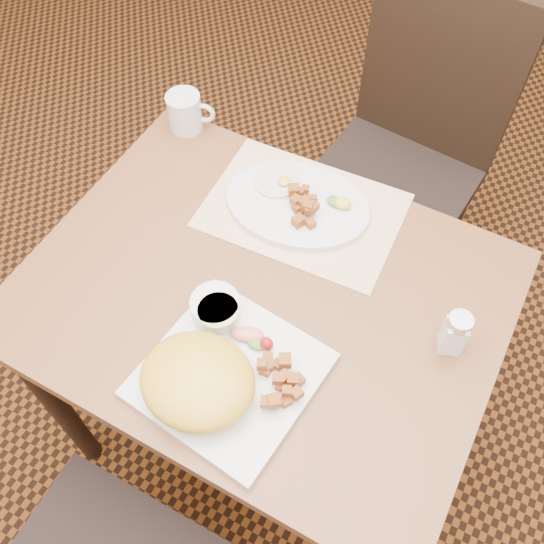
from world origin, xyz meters
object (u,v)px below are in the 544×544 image
(table, at_px, (262,319))
(chair_far, at_px, (408,146))
(plate_square, at_px, (230,375))
(salt_shaker, at_px, (455,333))
(coffee_mug, at_px, (186,112))
(plate_oval, at_px, (298,205))

(table, height_order, chair_far, chair_far)
(table, bearing_deg, plate_square, -77.97)
(salt_shaker, bearing_deg, chair_far, 113.82)
(plate_square, distance_m, salt_shaker, 0.40)
(chair_far, height_order, salt_shaker, chair_far)
(plate_square, height_order, salt_shaker, salt_shaker)
(plate_square, bearing_deg, chair_far, 88.57)
(plate_square, relative_size, coffee_mug, 2.60)
(chair_far, height_order, plate_square, chair_far)
(plate_oval, distance_m, salt_shaker, 0.42)
(coffee_mug, bearing_deg, plate_square, -50.41)
(plate_oval, bearing_deg, plate_square, -79.71)
(chair_far, height_order, plate_oval, chair_far)
(salt_shaker, bearing_deg, plate_oval, 157.67)
(plate_square, distance_m, coffee_mug, 0.64)
(table, height_order, plate_oval, plate_oval)
(plate_oval, bearing_deg, coffee_mug, 163.95)
(table, relative_size, plate_oval, 2.96)
(chair_far, xyz_separation_m, salt_shaker, (0.29, -0.66, 0.26))
(plate_square, bearing_deg, coffee_mug, 129.59)
(chair_far, relative_size, coffee_mug, 9.00)
(salt_shaker, bearing_deg, table, -170.66)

